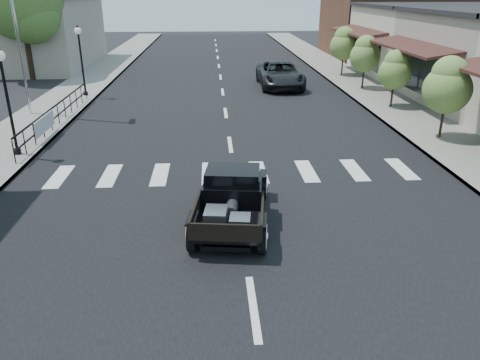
{
  "coord_description": "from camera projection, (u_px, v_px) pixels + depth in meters",
  "views": [
    {
      "loc": [
        -0.71,
        -10.2,
        5.57
      ],
      "look_at": [
        -0.0,
        0.97,
        1.0
      ],
      "focal_mm": 35.0,
      "sensor_mm": 36.0,
      "label": 1
    }
  ],
  "objects": [
    {
      "name": "ground",
      "position": [
        242.0,
        232.0,
        11.57
      ],
      "size": [
        120.0,
        120.0,
        0.0
      ],
      "primitive_type": "plane",
      "color": "black",
      "rests_on": "ground"
    },
    {
      "name": "road",
      "position": [
        224.0,
        100.0,
        25.43
      ],
      "size": [
        14.0,
        80.0,
        0.02
      ],
      "primitive_type": "cube",
      "color": "black",
      "rests_on": "ground"
    },
    {
      "name": "road_markings",
      "position": [
        227.0,
        124.0,
        20.81
      ],
      "size": [
        12.0,
        60.0,
        0.06
      ],
      "primitive_type": null,
      "color": "silver",
      "rests_on": "ground"
    },
    {
      "name": "sidewalk_left",
      "position": [
        64.0,
        101.0,
        24.9
      ],
      "size": [
        3.0,
        80.0,
        0.15
      ],
      "primitive_type": "cube",
      "color": "gray",
      "rests_on": "ground"
    },
    {
      "name": "sidewalk_right",
      "position": [
        377.0,
        96.0,
        25.9
      ],
      "size": [
        3.0,
        80.0,
        0.15
      ],
      "primitive_type": "cube",
      "color": "gray",
      "rests_on": "ground"
    },
    {
      "name": "low_building_left",
      "position": [
        21.0,
        33.0,
        35.62
      ],
      "size": [
        10.0,
        12.0,
        5.0
      ],
      "primitive_type": "cube",
      "color": "#ABA190",
      "rests_on": "ground"
    },
    {
      "name": "storefront_far",
      "position": [
        439.0,
        42.0,
        31.93
      ],
      "size": [
        10.0,
        9.0,
        4.5
      ],
      "primitive_type": "cube",
      "color": "beige",
      "rests_on": "ground"
    },
    {
      "name": "far_building_right",
      "position": [
        395.0,
        15.0,
        40.72
      ],
      "size": [
        11.0,
        10.0,
        7.0
      ],
      "primitive_type": "cube",
      "color": "brown",
      "rests_on": "ground"
    },
    {
      "name": "railing",
      "position": [
        58.0,
        113.0,
        20.14
      ],
      "size": [
        0.08,
        10.0,
        1.0
      ],
      "primitive_type": null,
      "color": "black",
      "rests_on": "sidewalk_left"
    },
    {
      "name": "banner",
      "position": [
        46.0,
        130.0,
        18.37
      ],
      "size": [
        0.04,
        2.2,
        0.6
      ],
      "primitive_type": null,
      "color": "silver",
      "rests_on": "sidewalk_left"
    },
    {
      "name": "lamp_post_b",
      "position": [
        8.0,
        102.0,
        15.91
      ],
      "size": [
        0.36,
        0.36,
        3.71
      ],
      "primitive_type": null,
      "color": "black",
      "rests_on": "sidewalk_left"
    },
    {
      "name": "lamp_post_c",
      "position": [
        82.0,
        61.0,
        25.15
      ],
      "size": [
        0.36,
        0.36,
        3.71
      ],
      "primitive_type": null,
      "color": "black",
      "rests_on": "sidewalk_left"
    },
    {
      "name": "big_tree_far",
      "position": [
        23.0,
        18.0,
        29.7
      ],
      "size": [
        5.28,
        5.28,
        7.76
      ],
      "primitive_type": null,
      "color": "#466A2D",
      "rests_on": "ground"
    },
    {
      "name": "small_tree_b",
      "position": [
        445.0,
        99.0,
        17.94
      ],
      "size": [
        1.82,
        1.82,
        3.03
      ],
      "primitive_type": null,
      "color": "olive",
      "rests_on": "sidewalk_right"
    },
    {
      "name": "small_tree_c",
      "position": [
        394.0,
        79.0,
        22.93
      ],
      "size": [
        1.59,
        1.59,
        2.65
      ],
      "primitive_type": null,
      "color": "olive",
      "rests_on": "sidewalk_right"
    },
    {
      "name": "small_tree_d",
      "position": [
        364.0,
        63.0,
        27.24
      ],
      "size": [
        1.74,
        1.74,
        2.9
      ],
      "primitive_type": null,
      "color": "olive",
      "rests_on": "sidewalk_right"
    },
    {
      "name": "small_tree_e",
      "position": [
        343.0,
        52.0,
        31.49
      ],
      "size": [
        1.83,
        1.83,
        3.04
      ],
      "primitive_type": null,
      "color": "olive",
      "rests_on": "sidewalk_right"
    },
    {
      "name": "hotrod_pickup",
      "position": [
        232.0,
        197.0,
        11.79
      ],
      "size": [
        2.45,
        4.35,
        1.43
      ],
      "primitive_type": null,
      "rotation": [
        0.0,
        0.0,
        -0.13
      ],
      "color": "black",
      "rests_on": "ground"
    },
    {
      "name": "second_car",
      "position": [
        280.0,
        75.0,
        28.43
      ],
      "size": [
        2.52,
        5.44,
        1.51
      ],
      "primitive_type": "imported",
      "rotation": [
        0.0,
        0.0,
        0.0
      ],
      "color": "black",
      "rests_on": "ground"
    }
  ]
}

